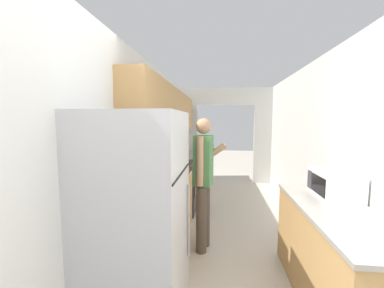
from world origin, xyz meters
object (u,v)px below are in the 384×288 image
at_px(person, 203,180).
at_px(knife, 182,158).
at_px(refrigerator, 137,216).
at_px(range_oven, 179,186).
at_px(microwave, 334,184).

relative_size(person, knife, 4.84).
bearing_deg(knife, person, -89.25).
relative_size(refrigerator, range_oven, 1.68).
distance_m(range_oven, person, 1.45).
distance_m(microwave, knife, 2.95).
distance_m(range_oven, knife, 0.70).
xyz_separation_m(range_oven, microwave, (1.87, -1.71, 0.57)).
xyz_separation_m(person, microwave, (1.34, -0.44, 0.11)).
height_order(range_oven, knife, range_oven).
relative_size(range_oven, person, 0.61).
relative_size(microwave, knife, 1.48).
xyz_separation_m(refrigerator, microwave, (1.81, 0.63, 0.16)).
distance_m(range_oven, microwave, 2.60).
bearing_deg(microwave, range_oven, 137.57).
height_order(range_oven, microwave, microwave).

